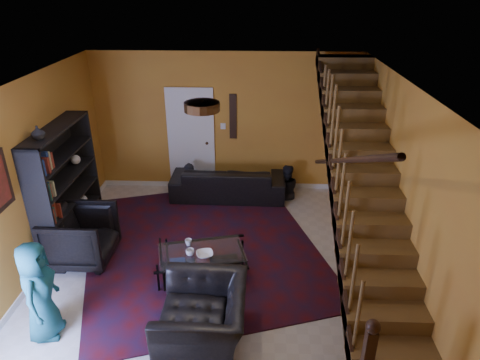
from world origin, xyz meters
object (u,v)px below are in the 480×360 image
object	(u,v)px
bookshelf	(67,190)
armchair_left	(81,236)
coffee_table	(202,263)
armchair_right	(202,319)
sofa	(228,182)

from	to	relation	value
bookshelf	armchair_left	xyz separation A→B (m)	(0.35, -0.53, -0.53)
armchair_left	coffee_table	world-z (taller)	armchair_left
bookshelf	armchair_right	size ratio (longest dim) A/B	1.71
sofa	armchair_left	size ratio (longest dim) A/B	2.36
sofa	armchair_left	bearing A→B (deg)	47.56
sofa	coffee_table	xyz separation A→B (m)	(-0.22, -2.61, -0.06)
bookshelf	coffee_table	world-z (taller)	bookshelf
armchair_right	coffee_table	bearing A→B (deg)	-172.19
armchair_left	bookshelf	bearing A→B (deg)	34.29
sofa	bookshelf	bearing A→B (deg)	35.55
bookshelf	armchair_right	distance (m)	3.28
armchair_right	coffee_table	size ratio (longest dim) A/B	0.87
bookshelf	sofa	distance (m)	3.07
sofa	coffee_table	size ratio (longest dim) A/B	1.66
armchair_left	armchair_right	distance (m)	2.61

